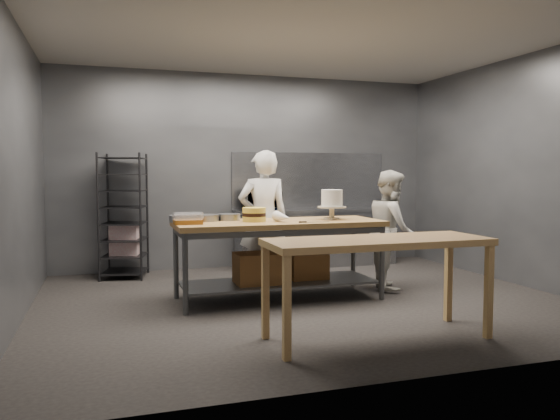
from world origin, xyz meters
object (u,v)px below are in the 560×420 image
at_px(work_table, 279,251).
at_px(microwave, 262,201).
at_px(near_counter, 378,248).
at_px(speed_rack, 124,217).
at_px(chef_behind, 263,220).
at_px(layer_cake, 254,215).
at_px(frosted_cake_stand, 332,201).
at_px(chef_right, 391,229).

relative_size(work_table, microwave, 4.43).
distance_m(near_counter, speed_rack, 4.19).
height_order(chef_behind, layer_cake, chef_behind).
distance_m(speed_rack, microwave, 2.06).
bearing_deg(work_table, chef_behind, 90.22).
bearing_deg(frosted_cake_stand, chef_right, 9.51).
bearing_deg(work_table, speed_rack, 130.79).
relative_size(work_table, chef_right, 1.59).
relative_size(speed_rack, microwave, 3.23).
xyz_separation_m(work_table, chef_behind, (-0.00, 0.64, 0.31)).
bearing_deg(chef_right, near_counter, 168.87).
distance_m(chef_behind, frosted_cake_stand, 0.97).
xyz_separation_m(work_table, near_counter, (0.38, -1.71, 0.24)).
bearing_deg(near_counter, frosted_cake_stand, 80.41).
bearing_deg(work_table, layer_cake, 178.26).
xyz_separation_m(chef_behind, frosted_cake_stand, (0.66, -0.65, 0.27)).
relative_size(near_counter, speed_rack, 1.14).
height_order(speed_rack, layer_cake, speed_rack).
bearing_deg(speed_rack, layer_cake, -54.42).
relative_size(near_counter, layer_cake, 7.44).
distance_m(microwave, layer_cake, 2.12).
bearing_deg(speed_rack, microwave, 2.24).
bearing_deg(microwave, near_counter, -90.05).
distance_m(speed_rack, chef_right, 3.69).
xyz_separation_m(chef_behind, microwave, (0.38, 1.38, 0.17)).
height_order(chef_behind, microwave, chef_behind).
xyz_separation_m(near_counter, frosted_cake_stand, (0.29, 1.70, 0.33)).
bearing_deg(near_counter, work_table, 102.36).
distance_m(work_table, near_counter, 1.77).
relative_size(work_table, layer_cake, 8.93).
bearing_deg(near_counter, chef_right, 57.53).
bearing_deg(chef_right, chef_behind, 93.41).
bearing_deg(chef_behind, work_table, 95.16).
bearing_deg(chef_behind, microwave, -100.47).
height_order(work_table, near_counter, work_table).
distance_m(work_table, speed_rack, 2.57).
bearing_deg(chef_right, frosted_cake_stand, 120.84).
distance_m(work_table, layer_cake, 0.52).
xyz_separation_m(work_table, chef_right, (1.55, 0.13, 0.18)).
relative_size(near_counter, chef_behind, 1.14).
distance_m(speed_rack, frosted_cake_stand, 3.06).
bearing_deg(work_table, frosted_cake_stand, -1.34).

